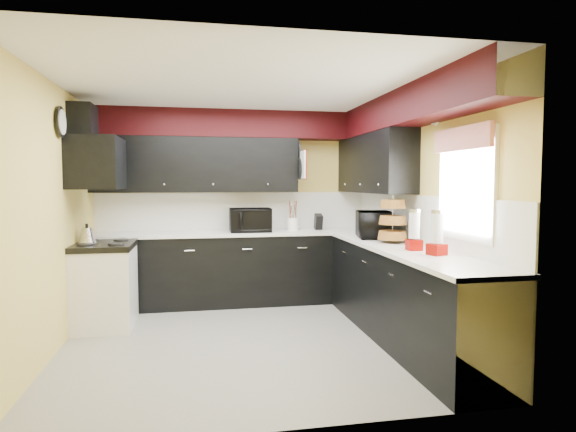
% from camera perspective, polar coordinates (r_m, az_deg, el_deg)
% --- Properties ---
extents(ground, '(3.60, 3.60, 0.00)m').
position_cam_1_polar(ground, '(4.98, -4.53, -14.44)').
color(ground, gray).
rests_on(ground, ground).
extents(wall_back, '(3.60, 0.06, 2.50)m').
position_cam_1_polar(wall_back, '(6.53, -6.31, 1.12)').
color(wall_back, '#E0C666').
rests_on(wall_back, ground).
extents(wall_right, '(0.06, 3.60, 2.50)m').
position_cam_1_polar(wall_right, '(5.25, 15.33, 0.30)').
color(wall_right, '#E0C666').
rests_on(wall_right, ground).
extents(wall_left, '(0.06, 3.60, 2.50)m').
position_cam_1_polar(wall_left, '(4.89, -26.09, -0.22)').
color(wall_left, '#E0C666').
rests_on(wall_left, ground).
extents(ceiling, '(3.60, 3.60, 0.06)m').
position_cam_1_polar(ceiling, '(4.82, -4.69, 15.05)').
color(ceiling, white).
rests_on(ceiling, wall_back).
extents(cab_back, '(3.60, 0.60, 0.90)m').
position_cam_1_polar(cab_back, '(6.32, -6.04, -6.27)').
color(cab_back, black).
rests_on(cab_back, ground).
extents(cab_right, '(0.60, 3.00, 0.90)m').
position_cam_1_polar(cab_right, '(4.97, 13.55, -9.21)').
color(cab_right, black).
rests_on(cab_right, ground).
extents(counter_back, '(3.62, 0.64, 0.04)m').
position_cam_1_polar(counter_back, '(6.26, -6.08, -2.03)').
color(counter_back, white).
rests_on(counter_back, cab_back).
extents(counter_right, '(0.64, 3.02, 0.04)m').
position_cam_1_polar(counter_right, '(4.88, 13.64, -3.83)').
color(counter_right, white).
rests_on(counter_right, cab_right).
extents(splash_back, '(3.60, 0.02, 0.50)m').
position_cam_1_polar(splash_back, '(6.52, -6.30, 0.59)').
color(splash_back, white).
rests_on(splash_back, counter_back).
extents(splash_right, '(0.02, 3.60, 0.50)m').
position_cam_1_polar(splash_right, '(5.25, 15.22, -0.35)').
color(splash_right, white).
rests_on(splash_right, counter_right).
extents(upper_back, '(2.60, 0.35, 0.70)m').
position_cam_1_polar(upper_back, '(6.33, -10.77, 5.96)').
color(upper_back, black).
rests_on(upper_back, wall_back).
extents(upper_right, '(0.35, 1.80, 0.70)m').
position_cam_1_polar(upper_right, '(6.00, 10.11, 6.09)').
color(upper_right, black).
rests_on(upper_right, wall_right).
extents(soffit_back, '(3.60, 0.36, 0.35)m').
position_cam_1_polar(soffit_back, '(6.39, -6.26, 10.72)').
color(soffit_back, black).
rests_on(soffit_back, wall_back).
extents(soffit_right, '(0.36, 3.24, 0.35)m').
position_cam_1_polar(soffit_right, '(5.05, 14.60, 12.40)').
color(soffit_right, black).
rests_on(soffit_right, wall_right).
extents(stove, '(0.60, 0.75, 0.86)m').
position_cam_1_polar(stove, '(5.66, -20.85, -7.94)').
color(stove, white).
rests_on(stove, ground).
extents(cooktop, '(0.62, 0.77, 0.06)m').
position_cam_1_polar(cooktop, '(5.58, -20.97, -3.32)').
color(cooktop, black).
rests_on(cooktop, stove).
extents(hood, '(0.50, 0.78, 0.55)m').
position_cam_1_polar(hood, '(5.55, -21.71, 5.83)').
color(hood, black).
rests_on(hood, wall_left).
extents(hood_duct, '(0.24, 0.40, 0.40)m').
position_cam_1_polar(hood_duct, '(5.61, -23.15, 10.07)').
color(hood_duct, black).
rests_on(hood_duct, wall_left).
extents(window, '(0.03, 0.86, 0.96)m').
position_cam_1_polar(window, '(4.44, 20.35, 3.43)').
color(window, white).
rests_on(window, wall_right).
extents(valance, '(0.04, 0.88, 0.20)m').
position_cam_1_polar(valance, '(4.43, 19.86, 8.62)').
color(valance, red).
rests_on(valance, wall_right).
extents(pan_top, '(0.03, 0.22, 0.40)m').
position_cam_1_polar(pan_top, '(6.41, 1.21, 7.80)').
color(pan_top, black).
rests_on(pan_top, upper_back).
extents(pan_mid, '(0.03, 0.28, 0.46)m').
position_cam_1_polar(pan_mid, '(6.27, 1.46, 5.60)').
color(pan_mid, black).
rests_on(pan_mid, upper_back).
extents(pan_low, '(0.03, 0.24, 0.42)m').
position_cam_1_polar(pan_low, '(6.52, 0.97, 5.27)').
color(pan_low, black).
rests_on(pan_low, upper_back).
extents(cut_board, '(0.03, 0.26, 0.35)m').
position_cam_1_polar(cut_board, '(6.15, 1.79, 6.09)').
color(cut_board, white).
rests_on(cut_board, upper_back).
extents(baskets, '(0.27, 0.27, 0.50)m').
position_cam_1_polar(baskets, '(5.18, 12.29, -0.47)').
color(baskets, brown).
rests_on(baskets, upper_right).
extents(clock, '(0.03, 0.30, 0.30)m').
position_cam_1_polar(clock, '(5.14, -25.33, 10.04)').
color(clock, black).
rests_on(clock, wall_left).
extents(deco_plate, '(0.03, 0.24, 0.24)m').
position_cam_1_polar(deco_plate, '(4.96, 17.04, 11.65)').
color(deco_plate, white).
rests_on(deco_plate, wall_right).
extents(toaster_oven, '(0.53, 0.44, 0.30)m').
position_cam_1_polar(toaster_oven, '(6.22, -4.48, -0.48)').
color(toaster_oven, black).
rests_on(toaster_oven, counter_back).
extents(microwave, '(0.48, 0.61, 0.30)m').
position_cam_1_polar(microwave, '(5.61, 10.21, -1.01)').
color(microwave, black).
rests_on(microwave, counter_right).
extents(utensil_crock, '(0.20, 0.20, 0.16)m').
position_cam_1_polar(utensil_crock, '(6.38, 0.60, -0.97)').
color(utensil_crock, white).
rests_on(utensil_crock, counter_back).
extents(knife_block, '(0.10, 0.13, 0.21)m').
position_cam_1_polar(knife_block, '(6.48, 3.63, -0.72)').
color(knife_block, black).
rests_on(knife_block, counter_back).
extents(kettle, '(0.19, 0.19, 0.17)m').
position_cam_1_polar(kettle, '(5.65, -22.72, -2.13)').
color(kettle, '#B8B9BD').
rests_on(kettle, cooktop).
extents(dispenser_a, '(0.14, 0.14, 0.35)m').
position_cam_1_polar(dispenser_a, '(4.65, 14.74, -1.81)').
color(dispenser_a, '#65040F').
rests_on(dispenser_a, counter_right).
extents(dispenser_b, '(0.17, 0.17, 0.36)m').
position_cam_1_polar(dispenser_b, '(4.40, 17.25, -2.10)').
color(dispenser_b, '#590005').
rests_on(dispenser_b, counter_right).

